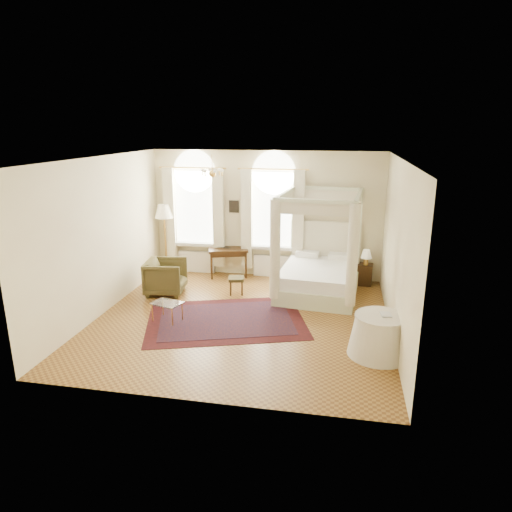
{
  "coord_description": "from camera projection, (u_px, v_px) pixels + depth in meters",
  "views": [
    {
      "loc": [
        1.93,
        -8.58,
        3.9
      ],
      "look_at": [
        0.23,
        0.4,
        1.28
      ],
      "focal_mm": 32.0,
      "sensor_mm": 36.0,
      "label": 1
    }
  ],
  "objects": [
    {
      "name": "ground",
      "position": [
        242.0,
        319.0,
        9.53
      ],
      "size": [
        6.0,
        6.0,
        0.0
      ],
      "primitive_type": "plane",
      "color": "olive",
      "rests_on": "ground"
    },
    {
      "name": "room_walls",
      "position": [
        241.0,
        227.0,
        8.98
      ],
      "size": [
        6.0,
        6.0,
        6.0
      ],
      "color": "#FFF5C2",
      "rests_on": "ground"
    },
    {
      "name": "window_left",
      "position": [
        195.0,
        219.0,
        12.17
      ],
      "size": [
        1.62,
        0.27,
        3.29
      ],
      "color": "white",
      "rests_on": "room_walls"
    },
    {
      "name": "window_right",
      "position": [
        273.0,
        222.0,
        11.8
      ],
      "size": [
        1.62,
        0.27,
        3.29
      ],
      "color": "white",
      "rests_on": "room_walls"
    },
    {
      "name": "chandelier",
      "position": [
        212.0,
        172.0,
        10.02
      ],
      "size": [
        0.51,
        0.45,
        0.5
      ],
      "color": "gold",
      "rests_on": "room_walls"
    },
    {
      "name": "wall_pictures",
      "position": [
        269.0,
        206.0,
        11.8
      ],
      "size": [
        2.54,
        0.03,
        0.39
      ],
      "color": "black",
      "rests_on": "room_walls"
    },
    {
      "name": "canopy_bed",
      "position": [
        319.0,
        272.0,
        10.8
      ],
      "size": [
        2.03,
        2.41,
        2.44
      ],
      "color": "beige",
      "rests_on": "ground"
    },
    {
      "name": "nightstand",
      "position": [
        364.0,
        274.0,
        11.54
      ],
      "size": [
        0.41,
        0.38,
        0.54
      ],
      "primitive_type": "cube",
      "rotation": [
        0.0,
        0.0,
        -0.11
      ],
      "color": "#39230F",
      "rests_on": "ground"
    },
    {
      "name": "nightstand_lamp",
      "position": [
        366.0,
        255.0,
        11.33
      ],
      "size": [
        0.27,
        0.27,
        0.4
      ],
      "color": "gold",
      "rests_on": "nightstand"
    },
    {
      "name": "writing_desk",
      "position": [
        228.0,
        253.0,
        12.07
      ],
      "size": [
        1.14,
        0.81,
        0.77
      ],
      "color": "#39230F",
      "rests_on": "ground"
    },
    {
      "name": "laptop",
      "position": [
        225.0,
        247.0,
        12.13
      ],
      "size": [
        0.39,
        0.29,
        0.03
      ],
      "primitive_type": "imported",
      "rotation": [
        0.0,
        0.0,
        2.93
      ],
      "color": "black",
      "rests_on": "writing_desk"
    },
    {
      "name": "stool",
      "position": [
        236.0,
        280.0,
        10.88
      ],
      "size": [
        0.43,
        0.43,
        0.42
      ],
      "color": "#41391C",
      "rests_on": "ground"
    },
    {
      "name": "armchair",
      "position": [
        166.0,
        277.0,
        10.9
      ],
      "size": [
        1.02,
        1.0,
        0.83
      ],
      "primitive_type": "imported",
      "rotation": [
        0.0,
        0.0,
        1.71
      ],
      "color": "#433B1C",
      "rests_on": "ground"
    },
    {
      "name": "coffee_table",
      "position": [
        167.0,
        304.0,
        9.36
      ],
      "size": [
        0.68,
        0.57,
        0.4
      ],
      "color": "silver",
      "rests_on": "ground"
    },
    {
      "name": "floor_lamp",
      "position": [
        164.0,
        215.0,
        12.12
      ],
      "size": [
        0.49,
        0.49,
        1.89
      ],
      "color": "gold",
      "rests_on": "ground"
    },
    {
      "name": "oriental_rug",
      "position": [
        226.0,
        320.0,
        9.49
      ],
      "size": [
        3.76,
        3.18,
        0.01
      ],
      "color": "#461013",
      "rests_on": "ground"
    },
    {
      "name": "side_table",
      "position": [
        379.0,
        335.0,
        7.97
      ],
      "size": [
        1.09,
        1.09,
        0.74
      ],
      "color": "beige",
      "rests_on": "ground"
    },
    {
      "name": "book",
      "position": [
        381.0,
        314.0,
        7.88
      ],
      "size": [
        0.2,
        0.25,
        0.02
      ],
      "primitive_type": "imported",
      "rotation": [
        0.0,
        0.0,
        0.11
      ],
      "color": "black",
      "rests_on": "side_table"
    }
  ]
}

